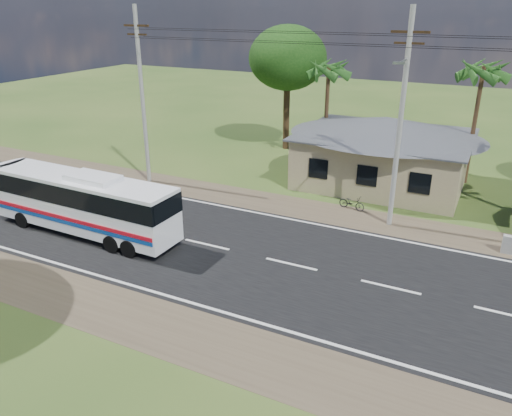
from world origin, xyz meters
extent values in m
plane|color=#2A4819|center=(0.00, 0.00, 0.00)|extent=(120.00, 120.00, 0.00)
cube|color=black|center=(0.00, 0.00, 0.01)|extent=(120.00, 10.00, 0.02)
cube|color=brown|center=(0.00, 6.50, 0.01)|extent=(120.00, 3.00, 0.01)
cube|color=brown|center=(0.00, -6.50, 0.01)|extent=(120.00, 3.00, 0.01)
cube|color=silver|center=(0.00, 4.70, 0.03)|extent=(120.00, 0.15, 0.01)
cube|color=silver|center=(0.00, -4.70, 0.03)|extent=(120.00, 0.15, 0.01)
cube|color=silver|center=(0.00, 0.00, 0.03)|extent=(120.00, 0.15, 0.01)
cube|color=tan|center=(1.00, 13.00, 1.60)|extent=(10.00, 8.00, 3.20)
cube|color=#4C4F54|center=(1.00, 13.00, 3.25)|extent=(10.60, 8.60, 0.10)
pyramid|color=#4C4F54|center=(1.00, 13.00, 4.40)|extent=(12.40, 10.00, 1.20)
cube|color=black|center=(-2.00, 8.98, 1.70)|extent=(1.20, 0.08, 1.20)
cube|color=black|center=(1.00, 8.98, 1.70)|extent=(1.20, 0.08, 1.20)
cube|color=black|center=(4.00, 8.98, 1.70)|extent=(1.20, 0.08, 1.20)
cylinder|color=#9E9E99|center=(-13.00, 6.50, 5.50)|extent=(0.26, 0.26, 11.00)
cube|color=#3A2815|center=(-13.00, 6.50, 9.80)|extent=(1.80, 0.12, 0.12)
cube|color=#3A2815|center=(-13.00, 6.50, 9.30)|extent=(1.40, 0.10, 0.10)
cylinder|color=#9E9E99|center=(3.00, 6.50, 5.50)|extent=(0.26, 0.26, 11.00)
cube|color=#3A2815|center=(3.00, 6.50, 9.80)|extent=(1.80, 0.12, 0.12)
cube|color=#3A2815|center=(3.00, 6.50, 9.30)|extent=(1.40, 0.10, 0.10)
cylinder|color=gray|center=(3.00, 5.50, 8.60)|extent=(0.08, 2.00, 0.08)
cube|color=gray|center=(3.00, 4.50, 8.60)|extent=(0.50, 0.18, 0.12)
cylinder|color=black|center=(-5.00, 6.50, 9.60)|extent=(16.00, 0.02, 0.02)
cylinder|color=#47301E|center=(6.00, 15.50, 3.75)|extent=(0.28, 0.28, 7.50)
cylinder|color=#47301E|center=(-4.00, 16.00, 3.50)|extent=(0.28, 0.28, 7.00)
cylinder|color=#47301E|center=(-8.00, 18.00, 2.97)|extent=(0.50, 0.50, 5.95)
ellipsoid|color=#14380F|center=(-8.00, 18.00, 7.15)|extent=(6.00, 6.00, 4.92)
cube|color=white|center=(-10.75, -1.60, 1.72)|extent=(10.62, 2.42, 2.64)
cube|color=black|center=(-10.75, -1.60, 2.38)|extent=(10.67, 2.47, 0.97)
cube|color=black|center=(-16.04, -1.49, 2.07)|extent=(0.15, 2.03, 1.59)
cube|color=#B10A18|center=(-10.77, -2.71, 1.23)|extent=(10.40, 0.25, 0.19)
cube|color=navy|center=(-10.77, -2.71, 1.01)|extent=(10.40, 0.25, 0.19)
cube|color=white|center=(-9.87, -1.61, 3.17)|extent=(2.67, 1.46, 0.26)
cylinder|color=black|center=(-14.30, -2.54, 0.44)|extent=(0.89, 0.33, 0.88)
cylinder|color=black|center=(-14.25, -0.51, 0.44)|extent=(0.89, 0.33, 0.88)
cylinder|color=black|center=(-8.13, -2.66, 0.44)|extent=(0.89, 0.33, 0.88)
cylinder|color=black|center=(-8.08, -0.64, 0.44)|extent=(0.89, 0.33, 0.88)
cylinder|color=black|center=(-7.07, -2.68, 0.44)|extent=(0.89, 0.33, 0.88)
cylinder|color=black|center=(-7.03, -0.66, 0.44)|extent=(0.89, 0.33, 0.88)
imported|color=black|center=(0.58, 7.64, 0.41)|extent=(1.65, 0.83, 0.83)
camera|label=1|loc=(7.45, -18.67, 11.05)|focal=35.00mm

